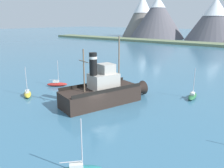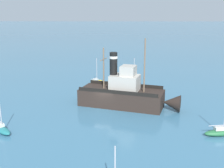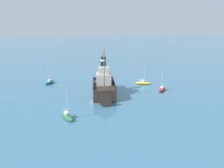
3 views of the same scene
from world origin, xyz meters
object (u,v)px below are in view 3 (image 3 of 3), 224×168
Objects in this scene: old_tugboat at (104,87)px; sailboat_teal at (50,82)px; sailboat_green at (67,116)px; sailboat_yellow at (143,83)px; sailboat_red at (162,89)px.

old_tugboat reaches higher than sailboat_teal.
sailboat_yellow is at bearing -144.33° from sailboat_green.
old_tugboat is 13.35m from sailboat_red.
sailboat_red and sailboat_green have the same top height.
old_tugboat reaches higher than sailboat_yellow.
old_tugboat is at bearing 123.05° from sailboat_teal.
sailboat_red and sailboat_teal have the same top height.
old_tugboat is 3.01× the size of sailboat_red.
sailboat_teal is (-0.28, -24.84, 0.00)m from sailboat_green.
sailboat_green is (22.83, 8.70, 0.00)m from sailboat_red.
old_tugboat is 3.01× the size of sailboat_teal.
old_tugboat is 3.01× the size of sailboat_yellow.
sailboat_green is at bearing 89.35° from sailboat_teal.
old_tugboat is 17.27m from sailboat_teal.
sailboat_green is at bearing 20.86° from sailboat_red.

